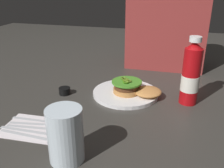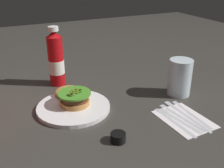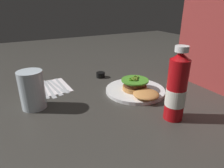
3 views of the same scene
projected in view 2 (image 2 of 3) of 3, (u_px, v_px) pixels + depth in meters
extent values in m
plane|color=#36332F|center=(107.00, 100.00, 0.98)|extent=(3.00, 3.00, 0.00)
cylinder|color=white|center=(74.00, 107.00, 0.91)|extent=(0.25, 0.25, 0.01)
cylinder|color=#BD7D40|center=(75.00, 102.00, 0.91)|extent=(0.10, 0.10, 0.02)
cylinder|color=#512D19|center=(75.00, 98.00, 0.91)|extent=(0.09, 0.09, 0.02)
cylinder|color=red|center=(74.00, 95.00, 0.90)|extent=(0.09, 0.09, 0.01)
cylinder|color=#448826|center=(74.00, 93.00, 0.90)|extent=(0.11, 0.11, 0.01)
torus|color=#4E6418|center=(73.00, 92.00, 0.89)|extent=(0.02, 0.02, 0.01)
torus|color=#4A691C|center=(71.00, 94.00, 0.88)|extent=(0.02, 0.02, 0.01)
torus|color=#496A14|center=(76.00, 92.00, 0.89)|extent=(0.02, 0.02, 0.01)
torus|color=#576F21|center=(75.00, 91.00, 0.90)|extent=(0.02, 0.02, 0.01)
torus|color=#3F7812|center=(79.00, 90.00, 0.90)|extent=(0.02, 0.02, 0.01)
ellipsoid|color=#BD7D40|center=(68.00, 92.00, 0.98)|extent=(0.10, 0.10, 0.03)
cylinder|color=#B30C11|center=(56.00, 61.00, 1.07)|extent=(0.06, 0.06, 0.20)
cone|color=#B30C11|center=(54.00, 34.00, 1.02)|extent=(0.06, 0.06, 0.02)
cylinder|color=white|center=(53.00, 29.00, 1.01)|extent=(0.04, 0.04, 0.02)
cylinder|color=white|center=(57.00, 67.00, 1.08)|extent=(0.06, 0.06, 0.06)
cylinder|color=silver|center=(180.00, 77.00, 0.99)|extent=(0.09, 0.09, 0.14)
cylinder|color=black|center=(118.00, 137.00, 0.74)|extent=(0.04, 0.04, 0.03)
cube|color=white|center=(184.00, 119.00, 0.85)|extent=(0.19, 0.14, 0.00)
cube|color=silver|center=(194.00, 115.00, 0.87)|extent=(0.17, 0.02, 0.00)
cube|color=silver|center=(180.00, 105.00, 0.93)|extent=(0.08, 0.02, 0.00)
cube|color=silver|center=(189.00, 117.00, 0.86)|extent=(0.20, 0.02, 0.00)
cube|color=silver|center=(173.00, 106.00, 0.93)|extent=(0.08, 0.02, 0.00)
cube|color=silver|center=(184.00, 118.00, 0.85)|extent=(0.17, 0.03, 0.00)
cube|color=silver|center=(169.00, 109.00, 0.91)|extent=(0.08, 0.03, 0.00)
cube|color=silver|center=(179.00, 120.00, 0.84)|extent=(0.17, 0.04, 0.00)
cube|color=silver|center=(163.00, 110.00, 0.90)|extent=(0.04, 0.03, 0.00)
cube|color=silver|center=(175.00, 121.00, 0.83)|extent=(0.19, 0.02, 0.00)
ellipsoid|color=silver|center=(159.00, 110.00, 0.90)|extent=(0.04, 0.03, 0.00)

